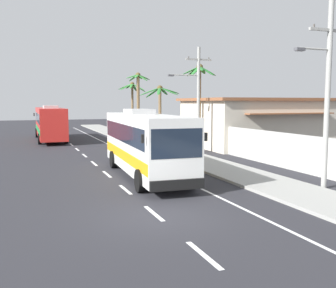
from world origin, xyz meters
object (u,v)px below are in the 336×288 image
at_px(coach_bus_foreground, 145,142).
at_px(motorcycle_beside_bus, 131,145).
at_px(utility_pole_nearest, 327,89).
at_px(palm_nearest, 138,94).
at_px(utility_pole_mid, 197,97).
at_px(palm_fourth, 160,100).
at_px(palm_second, 132,95).
at_px(coach_bus_far_lane, 50,122).
at_px(pedestrian_near_kerb, 165,140).
at_px(roadside_building, 257,122).
at_px(palm_third, 200,87).

bearing_deg(coach_bus_foreground, motorcycle_beside_bus, 79.24).
xyz_separation_m(utility_pole_nearest, palm_nearest, (-0.87, 27.13, 0.32)).
relative_size(utility_pole_mid, palm_fourth, 1.46).
distance_m(motorcycle_beside_bus, palm_second, 23.48).
height_order(coach_bus_foreground, utility_pole_mid, utility_pole_mid).
bearing_deg(coach_bus_far_lane, pedestrian_near_kerb, -59.50).
bearing_deg(utility_pole_nearest, coach_bus_foreground, 138.88).
height_order(utility_pole_nearest, palm_second, utility_pole_nearest).
xyz_separation_m(coach_bus_far_lane, roadside_building, (17.53, -11.85, 0.28)).
height_order(palm_second, palm_fourth, palm_second).
relative_size(utility_pole_mid, roadside_building, 0.67).
relative_size(coach_bus_foreground, motorcycle_beside_bus, 5.43).
distance_m(coach_bus_foreground, utility_pole_nearest, 9.38).
xyz_separation_m(coach_bus_foreground, palm_fourth, (6.71, 16.27, 2.30)).
xyz_separation_m(motorcycle_beside_bus, palm_third, (6.12, 0.47, 4.64)).
height_order(pedestrian_near_kerb, roadside_building, roadside_building).
relative_size(pedestrian_near_kerb, palm_fourth, 0.30).
relative_size(motorcycle_beside_bus, palm_second, 0.29).
height_order(palm_second, palm_third, palm_third).
height_order(utility_pole_mid, roadside_building, utility_pole_mid).
bearing_deg(utility_pole_mid, coach_bus_foreground, -130.82).
xyz_separation_m(coach_bus_far_lane, palm_third, (11.30, -12.55, 3.38)).
xyz_separation_m(utility_pole_nearest, roadside_building, (7.36, 16.40, -2.37)).
bearing_deg(palm_fourth, pedestrian_near_kerb, -106.84).
xyz_separation_m(coach_bus_far_lane, palm_fourth, (10.11, -6.07, 2.26)).
xyz_separation_m(utility_pole_nearest, utility_pole_mid, (0.01, 13.76, -0.12)).
height_order(motorcycle_beside_bus, roadside_building, roadside_building).
bearing_deg(coach_bus_foreground, palm_third, 51.13).
distance_m(coach_bus_far_lane, palm_second, 15.02).
distance_m(coach_bus_foreground, palm_nearest, 22.23).
bearing_deg(palm_nearest, utility_pole_mid, -86.25).
relative_size(palm_second, palm_fourth, 1.19).
distance_m(coach_bus_far_lane, palm_fourth, 12.00).
bearing_deg(motorcycle_beside_bus, coach_bus_foreground, -100.76).
xyz_separation_m(coach_bus_foreground, utility_pole_mid, (6.78, 7.85, 2.57)).
relative_size(pedestrian_near_kerb, palm_second, 0.25).
height_order(coach_bus_foreground, coach_bus_far_lane, coach_bus_far_lane).
relative_size(palm_nearest, palm_third, 1.01).
bearing_deg(pedestrian_near_kerb, palm_second, -75.62).
distance_m(utility_pole_mid, palm_fourth, 8.43).
height_order(utility_pole_nearest, palm_third, utility_pole_nearest).
bearing_deg(coach_bus_far_lane, palm_fourth, -30.99).
xyz_separation_m(palm_nearest, palm_fourth, (0.80, -4.95, -0.70)).
height_order(coach_bus_far_lane, palm_fourth, palm_fourth).
relative_size(pedestrian_near_kerb, utility_pole_nearest, 0.20).
xyz_separation_m(utility_pole_mid, palm_fourth, (-0.07, 8.42, -0.27)).
bearing_deg(palm_fourth, palm_third, -79.60).
bearing_deg(utility_pole_mid, roadside_building, 19.78).
height_order(utility_pole_mid, palm_fourth, utility_pole_mid).
height_order(palm_second, roadside_building, palm_second).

